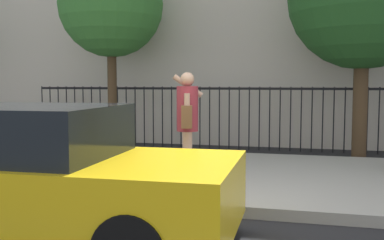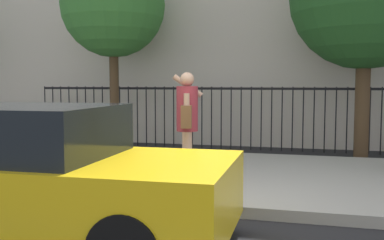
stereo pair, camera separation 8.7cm
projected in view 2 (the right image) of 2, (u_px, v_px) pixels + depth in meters
The scene contains 6 objects.
ground_plane at pixel (201, 216), 5.76m from camera, with size 60.00×60.00×0.00m, color black.
sidewalk at pixel (231, 176), 7.87m from camera, with size 28.00×4.40×0.15m, color #9E9B93.
iron_fence at pixel (256, 110), 11.36m from camera, with size 12.03×0.04×1.60m.
taxi_yellow at pixel (31, 176), 4.80m from camera, with size 4.24×1.93×1.45m.
pedestrian_on_phone at pixel (187, 118), 7.14m from camera, with size 0.50×0.70×1.71m.
street_tree_near at pixel (113, 6), 11.34m from camera, with size 2.61×2.61×4.94m.
Camera 2 is at (1.33, -5.49, 1.68)m, focal length 42.38 mm.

